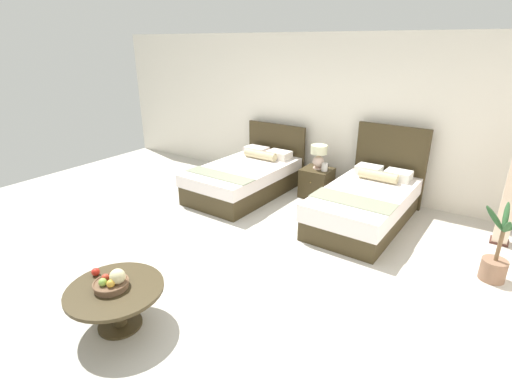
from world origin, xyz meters
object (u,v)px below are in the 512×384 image
object	(u,v)px
floor_lamp_corner	(512,194)
table_lamp	(319,155)
potted_palm	(496,260)
vase	(325,167)
loose_apple	(96,272)
nightstand	(317,183)
coffee_table	(116,297)
bed_near_corner	(366,203)
fruit_bowl	(112,282)
bed_near_window	(246,177)

from	to	relation	value
floor_lamp_corner	table_lamp	bearing A→B (deg)	176.81
floor_lamp_corner	potted_palm	distance (m)	1.17
vase	loose_apple	world-z (taller)	vase
nightstand	coffee_table	bearing A→B (deg)	-91.78
bed_near_corner	coffee_table	bearing A→B (deg)	-108.67
table_lamp	fruit_bowl	xyz separation A→B (m)	(-0.14, -4.13, -0.26)
bed_near_window	loose_apple	world-z (taller)	bed_near_window
bed_near_corner	nightstand	distance (m)	1.21
nightstand	fruit_bowl	size ratio (longest dim) A/B	1.56
loose_apple	fruit_bowl	bearing A→B (deg)	-6.70
bed_near_corner	coffee_table	distance (m)	3.75
bed_near_window	fruit_bowl	distance (m)	3.68
nightstand	potted_palm	bearing A→B (deg)	-23.30
coffee_table	loose_apple	world-z (taller)	loose_apple
bed_near_corner	loose_apple	bearing A→B (deg)	-113.43
table_lamp	floor_lamp_corner	distance (m)	2.83
bed_near_corner	nightstand	bearing A→B (deg)	152.70
nightstand	potted_palm	distance (m)	3.05
table_lamp	potted_palm	world-z (taller)	table_lamp
coffee_table	potted_palm	bearing A→B (deg)	44.65
bed_near_corner	vase	world-z (taller)	bed_near_corner
table_lamp	vase	world-z (taller)	table_lamp
vase	bed_near_corner	bearing A→B (deg)	-29.07
nightstand	potted_palm	size ratio (longest dim) A/B	0.56
table_lamp	potted_palm	size ratio (longest dim) A/B	0.46
table_lamp	coffee_table	distance (m)	4.15
bed_near_window	nightstand	distance (m)	1.25
nightstand	fruit_bowl	world-z (taller)	fruit_bowl
table_lamp	fruit_bowl	bearing A→B (deg)	-91.95
potted_palm	vase	bearing A→B (deg)	156.26
bed_near_corner	nightstand	xyz separation A→B (m)	(-1.07, 0.55, -0.06)
fruit_bowl	loose_apple	world-z (taller)	fruit_bowl
fruit_bowl	loose_apple	size ratio (longest dim) A/B	4.09
bed_near_window	coffee_table	bearing A→B (deg)	-74.33
table_lamp	vase	bearing A→B (deg)	-21.99
nightstand	vase	world-z (taller)	vase
loose_apple	floor_lamp_corner	xyz separation A→B (m)	(3.28, 3.93, 0.24)
nightstand	coffee_table	distance (m)	4.11
vase	fruit_bowl	world-z (taller)	vase
coffee_table	loose_apple	bearing A→B (deg)	174.19
fruit_bowl	loose_apple	xyz separation A→B (m)	(-0.31, 0.04, -0.03)
fruit_bowl	loose_apple	distance (m)	0.31
bed_near_corner	loose_apple	xyz separation A→B (m)	(-1.52, -3.52, 0.16)
coffee_table	floor_lamp_corner	world-z (taller)	floor_lamp_corner
floor_lamp_corner	bed_near_corner	bearing A→B (deg)	-166.69
loose_apple	floor_lamp_corner	distance (m)	5.13
nightstand	loose_apple	distance (m)	4.10
table_lamp	coffee_table	size ratio (longest dim) A/B	0.46
vase	table_lamp	bearing A→B (deg)	158.01
fruit_bowl	table_lamp	bearing A→B (deg)	88.05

